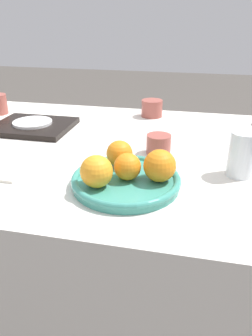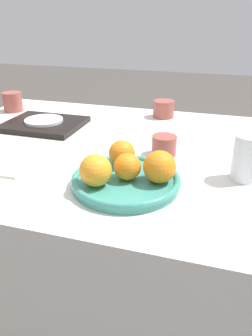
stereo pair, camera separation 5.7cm
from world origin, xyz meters
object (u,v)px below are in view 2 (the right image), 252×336
orange_3 (127,167)px  napkin (12,166)px  orange_1 (160,167)px  orange_2 (96,170)px  cup_1 (164,109)px  water_glass (246,158)px  fruit_platter (126,181)px  side_plate (44,120)px  cup_0 (13,102)px  orange_0 (122,153)px  serving_tray (44,124)px  cup_2 (164,145)px

orange_3 → napkin: bearing=178.0°
orange_1 → orange_2: size_ratio=1.03×
cup_1 → water_glass: bearing=-58.1°
fruit_platter → orange_1: orange_1 is taller
side_plate → cup_0: cup_0 is taller
water_glass → cup_1: size_ratio=1.39×
orange_0 → napkin: size_ratio=0.53×
napkin → serving_tray: bearing=105.3°
cup_2 → serving_tray: bearing=164.6°
orange_2 → orange_0: bearing=78.4°
orange_0 → orange_1: bearing=-28.8°
orange_0 → orange_2: (-0.03, -0.13, 0.00)m
orange_0 → cup_0: orange_0 is taller
serving_tray → cup_1: (0.41, 0.26, 0.02)m
side_plate → fruit_platter: bearing=-39.6°
fruit_platter → serving_tray: bearing=140.4°
napkin → side_plate: bearing=105.3°
orange_1 → napkin: size_ratio=0.60×
orange_2 → orange_3: orange_2 is taller
orange_2 → side_plate: orange_2 is taller
orange_3 → serving_tray: 0.57m
orange_2 → napkin: bearing=167.2°
fruit_platter → water_glass: (0.28, 0.12, 0.05)m
orange_0 → orange_1: 0.13m
orange_2 → cup_1: (0.03, 0.67, -0.02)m
water_glass → serving_tray: bearing=161.8°
orange_3 → cup_1: (-0.03, 0.62, -0.02)m
orange_0 → side_plate: bearing=144.5°
orange_1 → side_plate: (-0.52, 0.35, -0.04)m
orange_0 → napkin: orange_0 is taller
serving_tray → orange_3: bearing=-39.3°
orange_3 → water_glass: size_ratio=0.56×
cup_2 → napkin: cup_2 is taller
water_glass → cup_2: bearing=156.2°
napkin → orange_2: bearing=-12.8°
cup_0 → side_plate: bearing=-32.9°
cup_2 → orange_0: bearing=-119.5°
orange_2 → serving_tray: (-0.38, 0.41, -0.05)m
side_plate → cup_0: bearing=147.1°
side_plate → water_glass: bearing=-18.2°
orange_1 → side_plate: 0.63m
cup_0 → cup_2: 0.79m
fruit_platter → serving_tray: fruit_platter is taller
serving_tray → side_plate: 0.02m
fruit_platter → cup_1: size_ratio=3.16×
water_glass → cup_1: 0.58m
orange_0 → cup_2: 0.18m
water_glass → serving_tray: (-0.72, 0.24, -0.05)m
orange_1 → serving_tray: size_ratio=0.28×
orange_1 → side_plate: size_ratio=0.56×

